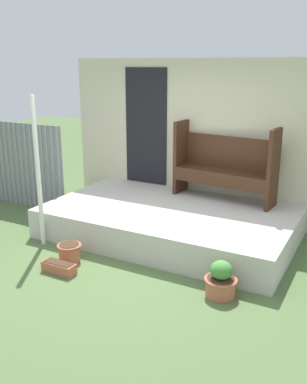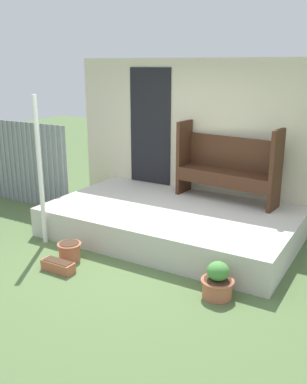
{
  "view_description": "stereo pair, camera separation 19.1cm",
  "coord_description": "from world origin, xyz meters",
  "px_view_note": "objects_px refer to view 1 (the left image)",
  "views": [
    {
      "loc": [
        2.67,
        -4.36,
        2.52
      ],
      "look_at": [
        0.11,
        0.38,
        0.89
      ],
      "focal_mm": 40.0,
      "sensor_mm": 36.0,
      "label": 1
    },
    {
      "loc": [
        2.83,
        -4.27,
        2.52
      ],
      "look_at": [
        0.11,
        0.38,
        0.89
      ],
      "focal_mm": 40.0,
      "sensor_mm": 36.0,
      "label": 2
    }
  ],
  "objects_px": {
    "flower_pot_left": "(69,252)",
    "flower_pot_middle": "(221,281)",
    "bench": "(225,163)",
    "planter_box_rect": "(59,268)",
    "support_post": "(38,173)"
  },
  "relations": [
    {
      "from": "bench",
      "to": "flower_pot_middle",
      "type": "relative_size",
      "value": 3.9
    },
    {
      "from": "flower_pot_left",
      "to": "flower_pot_middle",
      "type": "relative_size",
      "value": 0.76
    },
    {
      "from": "flower_pot_left",
      "to": "support_post",
      "type": "bearing_deg",
      "value": 159.14
    },
    {
      "from": "flower_pot_left",
      "to": "flower_pot_middle",
      "type": "height_order",
      "value": "flower_pot_middle"
    },
    {
      "from": "flower_pot_middle",
      "to": "planter_box_rect",
      "type": "xyz_separation_m",
      "value": [
        -1.96,
        -0.43,
        -0.11
      ]
    },
    {
      "from": "support_post",
      "to": "flower_pot_left",
      "type": "xyz_separation_m",
      "value": [
        0.7,
        -0.27,
        -0.93
      ]
    },
    {
      "from": "bench",
      "to": "planter_box_rect",
      "type": "bearing_deg",
      "value": -109.98
    },
    {
      "from": "flower_pot_left",
      "to": "bench",
      "type": "bearing_deg",
      "value": 59.06
    },
    {
      "from": "bench",
      "to": "flower_pot_left",
      "type": "xyz_separation_m",
      "value": [
        -1.33,
        -2.22,
        -0.89
      ]
    },
    {
      "from": "flower_pot_left",
      "to": "planter_box_rect",
      "type": "relative_size",
      "value": 0.73
    },
    {
      "from": "support_post",
      "to": "flower_pot_left",
      "type": "distance_m",
      "value": 1.19
    },
    {
      "from": "flower_pot_left",
      "to": "planter_box_rect",
      "type": "height_order",
      "value": "flower_pot_left"
    },
    {
      "from": "planter_box_rect",
      "to": "bench",
      "type": "bearing_deg",
      "value": 64.14
    },
    {
      "from": "flower_pot_middle",
      "to": "planter_box_rect",
      "type": "bearing_deg",
      "value": -167.53
    },
    {
      "from": "support_post",
      "to": "planter_box_rect",
      "type": "relative_size",
      "value": 4.77
    }
  ]
}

